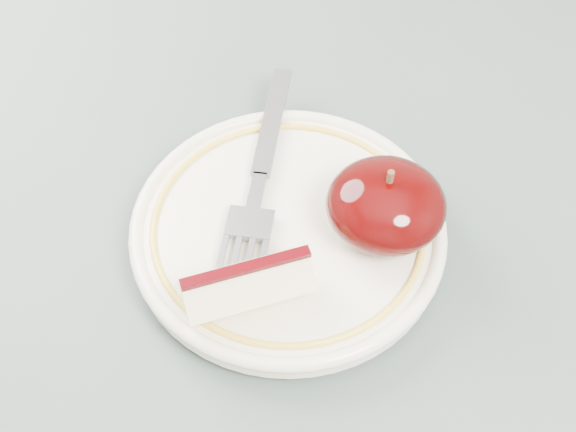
# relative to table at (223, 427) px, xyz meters

# --- Properties ---
(table) EXTENTS (0.90, 0.90, 0.75)m
(table) POSITION_rel_table_xyz_m (0.00, 0.00, 0.00)
(table) COLOR brown
(table) RESTS_ON ground
(plate) EXTENTS (0.19, 0.19, 0.02)m
(plate) POSITION_rel_table_xyz_m (0.03, 0.09, 0.10)
(plate) COLOR #F3ECCC
(plate) RESTS_ON table
(apple_half) EXTENTS (0.07, 0.07, 0.05)m
(apple_half) POSITION_rel_table_xyz_m (0.09, 0.09, 0.13)
(apple_half) COLOR black
(apple_half) RESTS_ON plate
(apple_wedge) EXTENTS (0.08, 0.06, 0.03)m
(apple_wedge) POSITION_rel_table_xyz_m (0.02, 0.03, 0.12)
(apple_wedge) COLOR #FFF4BB
(apple_wedge) RESTS_ON plate
(fork) EXTENTS (0.03, 0.18, 0.00)m
(fork) POSITION_rel_table_xyz_m (0.01, 0.12, 0.11)
(fork) COLOR gray
(fork) RESTS_ON plate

